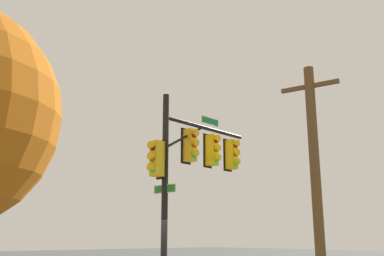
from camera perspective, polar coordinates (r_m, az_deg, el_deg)
signal_pole_assembly at (r=15.00m, az=0.05°, el=-4.28°), size 4.71×1.11×6.50m
utility_pole at (r=13.56m, az=15.48°, el=-6.19°), size 0.60×1.77×7.07m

